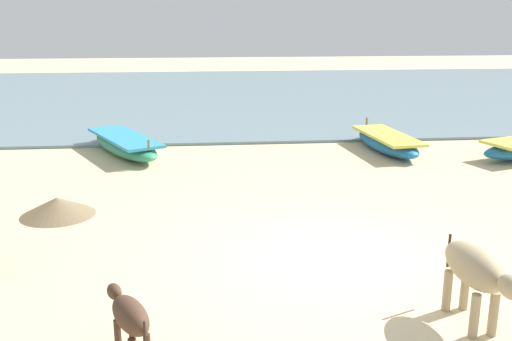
# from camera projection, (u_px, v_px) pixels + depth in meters

# --- Properties ---
(ground) EXTENTS (80.00, 80.00, 0.00)m
(ground) POSITION_uv_depth(u_px,v_px,m) (332.00, 258.00, 8.67)
(ground) COLOR beige
(sea_water) EXTENTS (60.00, 20.00, 0.08)m
(sea_water) POSITION_uv_depth(u_px,v_px,m) (243.00, 94.00, 25.76)
(sea_water) COLOR slate
(sea_water) RESTS_ON ground
(fishing_boat_2) EXTENTS (1.30, 3.14, 0.66)m
(fishing_boat_2) POSITION_uv_depth(u_px,v_px,m) (387.00, 142.00, 15.25)
(fishing_boat_2) COLOR #1E669E
(fishing_boat_2) RESTS_ON ground
(fishing_boat_3) EXTENTS (2.48, 3.61, 0.68)m
(fishing_boat_3) POSITION_uv_depth(u_px,v_px,m) (125.00, 144.00, 14.96)
(fishing_boat_3) COLOR #338C66
(fishing_boat_3) RESTS_ON ground
(cow_adult_dun) EXTENTS (0.51, 1.49, 0.96)m
(cow_adult_dun) POSITION_uv_depth(u_px,v_px,m) (475.00, 271.00, 6.65)
(cow_adult_dun) COLOR tan
(cow_adult_dun) RESTS_ON ground
(calf_near_dark) EXTENTS (0.65, 0.99, 0.68)m
(calf_near_dark) POSITION_uv_depth(u_px,v_px,m) (129.00, 316.00, 6.06)
(calf_near_dark) COLOR #4C3323
(calf_near_dark) RESTS_ON ground
(debris_pile_0) EXTENTS (1.88, 1.88, 0.33)m
(debris_pile_0) POSITION_uv_depth(u_px,v_px,m) (57.00, 206.00, 10.47)
(debris_pile_0) COLOR #7A6647
(debris_pile_0) RESTS_ON ground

